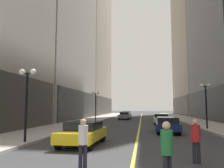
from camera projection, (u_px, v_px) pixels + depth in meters
ground_plane at (141, 120)px, 38.56m from camera, size 200.00×200.00×0.00m
sidewalk_left at (94, 119)px, 39.69m from camera, size 4.50×78.00×0.15m
sidewalk_right at (190, 120)px, 37.44m from camera, size 4.50×78.00×0.15m
lane_centre_stripe at (141, 120)px, 38.56m from camera, size 0.16×70.00×0.01m
building_left_far at (85, 6)px, 68.95m from camera, size 12.91×26.00×66.60m
car_yellow at (83, 132)px, 12.81m from camera, size 2.06×4.37×1.32m
car_navy at (167, 124)px, 18.90m from camera, size 2.04×4.77×1.32m
car_white at (161, 119)px, 28.22m from camera, size 1.94×4.15×1.32m
car_grey at (125, 115)px, 39.90m from camera, size 2.00×4.83×1.32m
car_red at (126, 114)px, 46.54m from camera, size 1.91×4.20×1.32m
pedestrian_in_white_shirt at (83, 139)px, 7.87m from camera, size 0.44×0.44×1.73m
pedestrian_in_red_jacket at (196, 137)px, 8.62m from camera, size 0.40×0.40×1.69m
pedestrian_in_green_parka at (167, 148)px, 6.11m from camera, size 0.48×0.48×1.75m
street_lamp_left_near at (27, 88)px, 13.23m from camera, size 1.06×0.36×4.43m
street_lamp_left_far at (96, 100)px, 32.40m from camera, size 1.06×0.36×4.43m
street_lamp_right_mid at (206, 96)px, 21.38m from camera, size 1.06×0.36×4.43m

